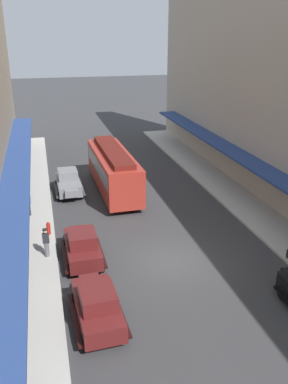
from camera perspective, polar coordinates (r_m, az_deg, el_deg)
name	(u,v)px	position (r m, az deg, el deg)	size (l,w,h in m)	color
ground_plane	(171,262)	(22.54, 3.83, -9.72)	(200.00, 200.00, 0.00)	#38383A
sidewalk_left	(29,280)	(21.67, -15.82, -11.76)	(3.00, 60.00, 0.15)	#B7B5AD
parked_car_0	(68,182)	(31.79, -10.57, 1.42)	(2.20, 4.28, 1.84)	slate
parked_car_1	(97,305)	(17.88, -6.57, -15.50)	(2.27, 4.31, 1.84)	#591919
parked_car_2	(82,245)	(22.36, -8.65, -7.42)	(2.17, 4.27, 1.84)	#591919
streetcar	(113,169)	(31.34, -4.33, 3.29)	(2.70, 9.65, 3.46)	#A52D23
fire_hydrant	(48,228)	(25.47, -13.26, -4.96)	(0.24, 0.24, 0.82)	#B21E19
pedestrian_0	(28,204)	(28.24, -15.94, -1.58)	(0.36, 0.24, 1.64)	#2D2D33
pedestrian_1	(46,242)	(22.89, -13.57, -6.89)	(0.36, 0.28, 1.67)	slate
pedestrian_2	(13,249)	(22.72, -17.88, -7.61)	(0.36, 0.28, 1.67)	#4C4238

